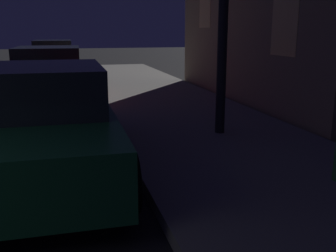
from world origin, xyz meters
TOP-DOWN VIEW (x-y plane):
  - car_green at (2.85, 3.11)m, footprint 2.07×4.10m
  - car_red at (2.85, 8.83)m, footprint 2.14×4.14m
  - car_black at (2.85, 15.74)m, footprint 2.04×4.40m

SIDE VIEW (x-z plane):
  - car_green at x=2.85m, z-range -0.02..1.41m
  - car_red at x=2.85m, z-range -0.01..1.42m
  - car_black at x=2.85m, z-range -0.01..1.42m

